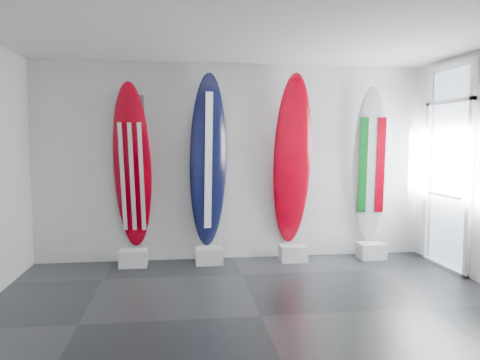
{
  "coord_description": "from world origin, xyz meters",
  "views": [
    {
      "loc": [
        -0.82,
        -4.74,
        1.83
      ],
      "look_at": [
        -0.04,
        1.4,
        1.32
      ],
      "focal_mm": 35.38,
      "sensor_mm": 36.0,
      "label": 1
    }
  ],
  "objects": [
    {
      "name": "floor",
      "position": [
        0.0,
        0.0,
        0.0
      ],
      "size": [
        6.0,
        6.0,
        0.0
      ],
      "primitive_type": "plane",
      "color": "black",
      "rests_on": "ground"
    },
    {
      "name": "ceiling",
      "position": [
        0.0,
        0.0,
        3.0
      ],
      "size": [
        6.0,
        6.0,
        0.0
      ],
      "primitive_type": "plane",
      "rotation": [
        3.14,
        0.0,
        0.0
      ],
      "color": "white",
      "rests_on": "wall_back"
    },
    {
      "name": "wall_back",
      "position": [
        0.0,
        2.5,
        1.5
      ],
      "size": [
        6.0,
        0.0,
        6.0
      ],
      "primitive_type": "plane",
      "rotation": [
        1.57,
        0.0,
        0.0
      ],
      "color": "white",
      "rests_on": "ground"
    },
    {
      "name": "wall_front",
      "position": [
        0.0,
        -2.5,
        1.5
      ],
      "size": [
        6.0,
        0.0,
        6.0
      ],
      "primitive_type": "plane",
      "rotation": [
        -1.57,
        0.0,
        0.0
      ],
      "color": "white",
      "rests_on": "ground"
    },
    {
      "name": "display_block_usa",
      "position": [
        -1.51,
        2.18,
        0.12
      ],
      "size": [
        0.4,
        0.3,
        0.24
      ],
      "primitive_type": "cube",
      "color": "white",
      "rests_on": "floor"
    },
    {
      "name": "surfboard_usa",
      "position": [
        -1.51,
        2.28,
        1.45
      ],
      "size": [
        0.61,
        0.52,
        2.43
      ],
      "primitive_type": "ellipsoid",
      "rotation": [
        0.15,
        0.0,
        -0.12
      ],
      "color": "#92000D",
      "rests_on": "display_block_usa"
    },
    {
      "name": "display_block_navy",
      "position": [
        -0.41,
        2.18,
        0.12
      ],
      "size": [
        0.4,
        0.3,
        0.24
      ],
      "primitive_type": "cube",
      "color": "white",
      "rests_on": "floor"
    },
    {
      "name": "surfboard_navy",
      "position": [
        -0.41,
        2.28,
        1.53
      ],
      "size": [
        0.62,
        0.39,
        2.58
      ],
      "primitive_type": "ellipsoid",
      "rotation": [
        0.05,
        0.0,
        0.33
      ],
      "color": "black",
      "rests_on": "display_block_navy"
    },
    {
      "name": "display_block_swiss",
      "position": [
        0.87,
        2.18,
        0.12
      ],
      "size": [
        0.4,
        0.3,
        0.24
      ],
      "primitive_type": "cube",
      "color": "white",
      "rests_on": "floor"
    },
    {
      "name": "surfboard_swiss",
      "position": [
        0.87,
        2.28,
        1.53
      ],
      "size": [
        0.62,
        0.45,
        2.6
      ],
      "primitive_type": "ellipsoid",
      "rotation": [
        0.13,
        0.0,
        0.07
      ],
      "color": "#92000D",
      "rests_on": "display_block_swiss"
    },
    {
      "name": "display_block_italy",
      "position": [
        2.12,
        2.18,
        0.12
      ],
      "size": [
        0.4,
        0.3,
        0.24
      ],
      "primitive_type": "cube",
      "color": "white",
      "rests_on": "floor"
    },
    {
      "name": "surfboard_italy",
      "position": [
        2.12,
        2.28,
        1.45
      ],
      "size": [
        0.6,
        0.41,
        2.42
      ],
      "primitive_type": "ellipsoid",
      "rotation": [
        0.09,
        0.0,
        -0.23
      ],
      "color": "silver",
      "rests_on": "display_block_italy"
    },
    {
      "name": "wall_outlet",
      "position": [
        -2.45,
        2.48,
        0.35
      ],
      "size": [
        0.09,
        0.02,
        0.13
      ],
      "primitive_type": "cube",
      "color": "silver",
      "rests_on": "wall_back"
    },
    {
      "name": "glass_door",
      "position": [
        2.97,
        1.55,
        1.43
      ],
      "size": [
        0.12,
        1.16,
        2.85
      ],
      "primitive_type": null,
      "color": "white",
      "rests_on": "floor"
    }
  ]
}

